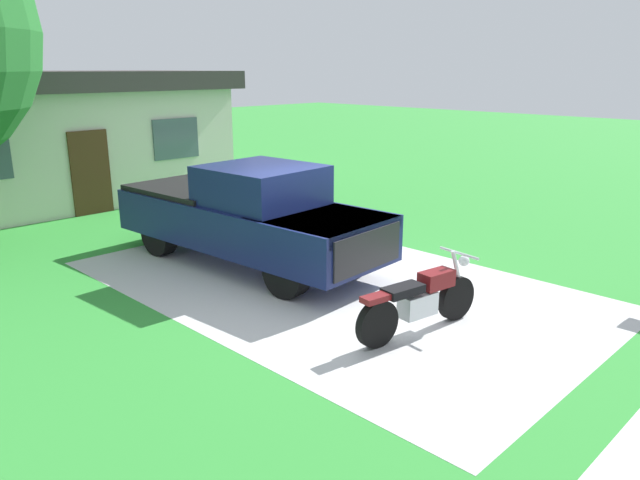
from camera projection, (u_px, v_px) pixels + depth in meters
ground_plane at (331, 285)px, 10.31m from camera, size 80.00×80.00×0.00m
driveway_pad at (331, 285)px, 10.31m from camera, size 5.42×8.83×0.01m
motorcycle at (420, 300)px, 8.35m from camera, size 2.20×0.72×1.09m
pickup_truck at (246, 214)px, 11.26m from camera, size 2.34×5.73×1.90m
neighbor_house at (46, 135)px, 16.57m from camera, size 9.60×5.60×3.50m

